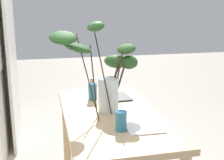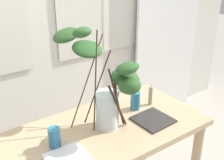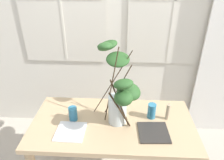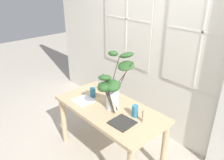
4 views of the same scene
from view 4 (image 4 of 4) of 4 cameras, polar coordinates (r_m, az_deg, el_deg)
The scene contains 9 objects.
ground at distance 3.28m, azimuth -0.60°, elevation -18.43°, with size 14.00×14.00×0.00m, color #B7AD9E.
back_wall_with_windows at distance 3.22m, azimuth 12.47°, elevation 9.99°, with size 4.88×0.14×2.90m.
dining_table at distance 2.88m, azimuth -0.66°, elevation -8.99°, with size 1.44×0.73×0.77m.
vase_with_branches at distance 2.65m, azimuth 0.63°, elevation -0.93°, with size 0.46×0.72×0.71m.
drinking_glass_blue_left at distance 3.03m, azimuth -4.92°, elevation -3.16°, with size 0.08×0.08×0.13m, color teal.
drinking_glass_blue_right at distance 2.62m, azimuth 5.90°, elevation -7.90°, with size 0.07×0.07×0.14m, color teal.
plate_square_left at distance 2.97m, azimuth -7.23°, elevation -5.21°, with size 0.24×0.24×0.01m, color white.
plate_square_right at distance 2.53m, azimuth 2.62°, elevation -10.85°, with size 0.25×0.25×0.01m, color #2D2B28.
pillar_candle at distance 2.53m, azimuth 8.05°, elevation -9.14°, with size 0.03×0.03×0.17m.
Camera 4 is at (1.79, -1.59, 2.25)m, focal length 35.72 mm.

